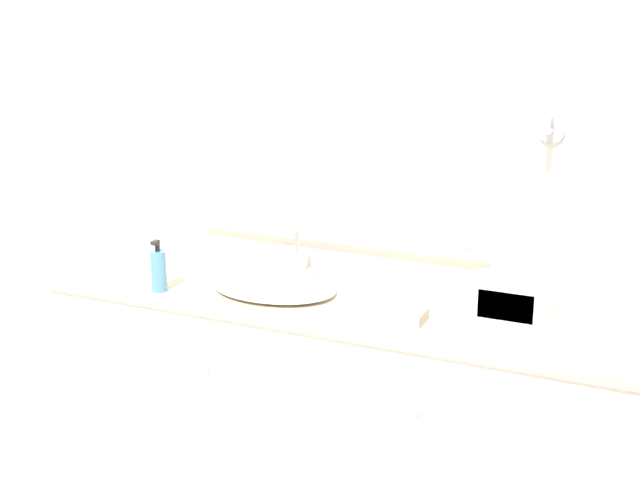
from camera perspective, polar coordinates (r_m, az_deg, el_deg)
The scene contains 7 objects.
wall_back at distance 3.21m, azimuth 3.30°, elevation 4.40°, with size 8.00×0.18×2.55m.
vanity_counter at distance 3.23m, azimuth 1.16°, elevation -11.19°, with size 2.14×0.55×0.89m.
sink_basin at distance 3.12m, azimuth -2.91°, elevation -2.93°, with size 0.45×0.38×0.18m.
soap_bottle at distance 3.15m, azimuth -10.29°, elevation -1.90°, with size 0.05×0.06×0.19m.
appliance_box at distance 2.90m, azimuth 12.08°, elevation -3.76°, with size 0.24×0.14×0.14m.
picture_frame at distance 2.88m, azimuth 19.79°, elevation -4.92°, with size 0.09×0.01×0.11m.
hand_towel_near_sink at distance 2.86m, azimuth 5.03°, elevation -4.78°, with size 0.17×0.11×0.04m.
Camera 1 is at (1.12, -2.34, 1.94)m, focal length 50.00 mm.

